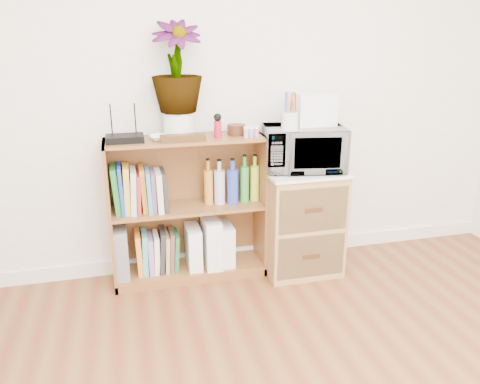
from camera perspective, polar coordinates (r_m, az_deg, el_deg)
name	(u,v)px	position (r m, az deg, el deg)	size (l,w,h in m)	color
skirting_board	(236,253)	(3.42, -0.55, -7.50)	(4.00, 0.02, 0.10)	white
bookshelf	(188,210)	(3.06, -6.33, -2.15)	(1.00, 0.30, 0.95)	brown
wicker_unit	(300,221)	(3.22, 7.30, -3.51)	(0.50, 0.45, 0.70)	#9E7542
microwave	(304,148)	(3.05, 7.76, 5.30)	(0.51, 0.34, 0.28)	silver
pen_cup	(290,121)	(2.90, 6.07, 8.58)	(0.10, 0.10, 0.11)	silver
small_appliance	(313,109)	(3.10, 8.90, 9.97)	(0.25, 0.21, 0.20)	white
router	(125,138)	(2.88, -13.86, 6.35)	(0.22, 0.15, 0.04)	black
white_bowl	(160,138)	(2.88, -9.71, 6.54)	(0.13, 0.13, 0.03)	white
plant_pot	(179,125)	(2.93, -7.45, 8.10)	(0.18, 0.18, 0.16)	white
potted_plant	(177,67)	(2.88, -7.74, 14.88)	(0.30, 0.30, 0.54)	#2D712D
trinket_box	(183,138)	(2.82, -6.98, 6.55)	(0.27, 0.07, 0.04)	#3A240F
kokeshi_doll	(218,129)	(2.91, -2.73, 7.64)	(0.05, 0.05, 0.10)	#AE1529
wooden_bowl	(236,130)	(2.99, -0.47, 7.59)	(0.11, 0.11, 0.07)	#331D0E
paint_jars	(251,133)	(2.91, 1.38, 7.22)	(0.12, 0.04, 0.06)	pink
file_box	(120,250)	(3.13, -14.39, -6.89)	(0.10, 0.27, 0.33)	slate
magazine_holder_left	(193,247)	(3.16, -5.70, -6.64)	(0.09, 0.23, 0.28)	white
magazine_holder_mid	(211,241)	(3.17, -3.51, -6.02)	(0.11, 0.27, 0.33)	white
magazine_holder_right	(225,243)	(3.20, -1.78, -6.28)	(0.09, 0.22, 0.28)	white
cookbooks	(139,190)	(2.99, -12.23, 0.27)	(0.33, 0.20, 0.31)	#228230
liquor_bottles	(239,180)	(3.07, -0.12, 1.47)	(0.45, 0.07, 0.32)	orange
lower_books	(157,251)	(3.15, -10.11, -7.13)	(0.28, 0.19, 0.28)	orange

